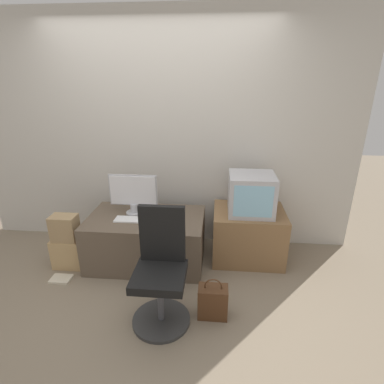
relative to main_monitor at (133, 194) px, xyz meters
The scene contains 13 objects.
ground_plane 1.17m from the main_monitor, 74.50° to the right, with size 12.00×12.00×0.00m, color #7F705B.
wall_back 0.75m from the main_monitor, 63.36° to the left, with size 4.40×0.05×2.60m.
desk 0.52m from the main_monitor, 30.36° to the right, with size 1.22×0.73×0.53m.
side_stand 1.33m from the main_monitor, ahead, with size 0.76×0.60×0.56m.
main_monitor is the anchor object (origin of this frame).
keyboard 0.28m from the main_monitor, 86.54° to the right, with size 0.34×0.14×0.01m.
mouse 0.35m from the main_monitor, 32.56° to the right, with size 0.07×0.04×0.03m.
crt_tv 1.24m from the main_monitor, ahead, with size 0.47×0.43×0.42m.
office_chair 1.06m from the main_monitor, 63.23° to the right, with size 0.48×0.48×0.98m.
cardboard_box_lower 0.94m from the main_monitor, 158.86° to the right, with size 0.33×0.19×0.32m.
cardboard_box_upper 0.78m from the main_monitor, 158.86° to the right, with size 0.26×0.18×0.27m.
handbag 1.36m from the main_monitor, 44.07° to the right, with size 0.25×0.15×0.38m.
book 1.12m from the main_monitor, 142.58° to the right, with size 0.20×0.15×0.02m.
Camera 1 is at (0.64, -2.02, 1.91)m, focal length 28.00 mm.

